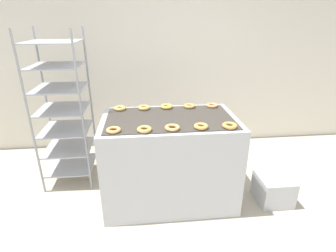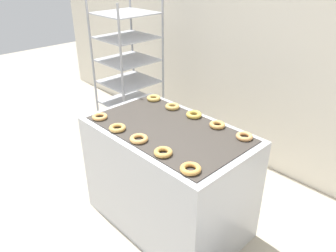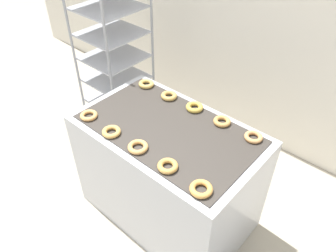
{
  "view_description": "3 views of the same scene",
  "coord_description": "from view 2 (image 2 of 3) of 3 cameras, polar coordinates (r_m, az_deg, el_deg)",
  "views": [
    {
      "loc": [
        -0.27,
        -1.79,
        1.9
      ],
      "look_at": [
        0.0,
        0.82,
        0.81
      ],
      "focal_mm": 28.0,
      "sensor_mm": 36.0,
      "label": 1
    },
    {
      "loc": [
        1.67,
        -0.94,
        2.19
      ],
      "look_at": [
        0.0,
        0.67,
        0.98
      ],
      "focal_mm": 35.0,
      "sensor_mm": 36.0,
      "label": 2
    },
    {
      "loc": [
        1.2,
        -0.69,
        2.47
      ],
      "look_at": [
        0.0,
        0.67,
        0.98
      ],
      "focal_mm": 35.0,
      "sensor_mm": 36.0,
      "label": 3
    }
  ],
  "objects": [
    {
      "name": "fryer_machine",
      "position": [
        2.88,
        -0.0,
        -8.89
      ],
      "size": [
        1.38,
        0.83,
        0.96
      ],
      "color": "#B7BABF",
      "rests_on": "ground_plane"
    },
    {
      "name": "donut_far_center",
      "position": [
        2.82,
        4.59,
        1.97
      ],
      "size": [
        0.13,
        0.13,
        0.04
      ],
      "primitive_type": "torus",
      "color": "gold",
      "rests_on": "fryer_machine"
    },
    {
      "name": "donut_near_left",
      "position": [
        2.63,
        -8.8,
        -0.33
      ],
      "size": [
        0.13,
        0.13,
        0.03
      ],
      "primitive_type": "torus",
      "color": "tan",
      "rests_on": "fryer_machine"
    },
    {
      "name": "donut_near_right",
      "position": [
        2.28,
        -0.85,
        -4.59
      ],
      "size": [
        0.13,
        0.13,
        0.04
      ],
      "primitive_type": "torus",
      "color": "#CA9548",
      "rests_on": "fryer_machine"
    },
    {
      "name": "baking_rack_cart",
      "position": [
        3.78,
        -6.81,
        7.69
      ],
      "size": [
        0.56,
        0.59,
        1.81
      ],
      "color": "gray",
      "rests_on": "ground_plane"
    },
    {
      "name": "donut_near_rightmost",
      "position": [
        2.12,
        3.95,
        -7.43
      ],
      "size": [
        0.14,
        0.14,
        0.04
      ],
      "primitive_type": "torus",
      "color": "gold",
      "rests_on": "fryer_machine"
    },
    {
      "name": "wall_back",
      "position": [
        3.58,
        17.56,
        13.51
      ],
      "size": [
        8.0,
        0.05,
        2.8
      ],
      "color": "silver",
      "rests_on": "ground_plane"
    },
    {
      "name": "donut_far_right",
      "position": [
        2.67,
        8.58,
        0.2
      ],
      "size": [
        0.13,
        0.13,
        0.03
      ],
      "primitive_type": "torus",
      "color": "tan",
      "rests_on": "fryer_machine"
    },
    {
      "name": "donut_near_center",
      "position": [
        2.45,
        -5.09,
        -2.22
      ],
      "size": [
        0.14,
        0.14,
        0.03
      ],
      "primitive_type": "torus",
      "color": "tan",
      "rests_on": "fryer_machine"
    },
    {
      "name": "donut_far_leftmost",
      "position": [
        3.15,
        -2.51,
        4.88
      ],
      "size": [
        0.13,
        0.13,
        0.04
      ],
      "primitive_type": "torus",
      "color": "tan",
      "rests_on": "fryer_machine"
    },
    {
      "name": "donut_far_rightmost",
      "position": [
        2.54,
        13.16,
        -1.77
      ],
      "size": [
        0.13,
        0.13,
        0.03
      ],
      "primitive_type": "torus",
      "color": "tan",
      "rests_on": "fryer_machine"
    },
    {
      "name": "donut_far_left",
      "position": [
        2.97,
        0.77,
        3.43
      ],
      "size": [
        0.13,
        0.13,
        0.04
      ],
      "primitive_type": "torus",
      "color": "tan",
      "rests_on": "fryer_machine"
    },
    {
      "name": "donut_near_leftmost",
      "position": [
        2.84,
        -11.8,
        1.59
      ],
      "size": [
        0.13,
        0.13,
        0.03
      ],
      "primitive_type": "torus",
      "color": "tan",
      "rests_on": "fryer_machine"
    }
  ]
}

